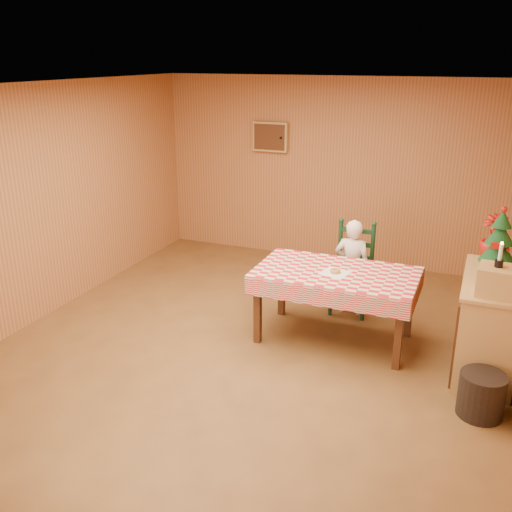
{
  "coord_description": "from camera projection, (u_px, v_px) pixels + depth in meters",
  "views": [
    {
      "loc": [
        2.05,
        -4.8,
        2.87
      ],
      "look_at": [
        0.0,
        0.2,
        0.95
      ],
      "focal_mm": 40.0,
      "sensor_mm": 36.0,
      "label": 1
    }
  ],
  "objects": [
    {
      "name": "crate",
      "position": [
        496.0,
        281.0,
        4.83
      ],
      "size": [
        0.32,
        0.32,
        0.25
      ],
      "primitive_type": "cube",
      "rotation": [
        0.0,
        0.0,
        -0.07
      ],
      "color": "tan",
      "rests_on": "shelf_unit"
    },
    {
      "name": "ladder_chair",
      "position": [
        353.0,
        270.0,
        6.61
      ],
      "size": [
        0.44,
        0.4,
        1.08
      ],
      "color": "black",
      "rests_on": "ground"
    },
    {
      "name": "storage_bin",
      "position": [
        481.0,
        395.0,
        4.74
      ],
      "size": [
        0.48,
        0.48,
        0.38
      ],
      "primitive_type": "cylinder",
      "rotation": [
        0.0,
        0.0,
        -0.3
      ],
      "color": "black",
      "rests_on": "ground"
    },
    {
      "name": "napkin",
      "position": [
        335.0,
        273.0,
        5.79
      ],
      "size": [
        0.31,
        0.31,
        0.0
      ],
      "primitive_type": "cube",
      "rotation": [
        0.0,
        0.0,
        -0.23
      ],
      "color": "white",
      "rests_on": "dining_table"
    },
    {
      "name": "seated_child",
      "position": [
        352.0,
        267.0,
        6.54
      ],
      "size": [
        0.41,
        0.27,
        1.12
      ],
      "primitive_type": "imported",
      "rotation": [
        0.0,
        0.0,
        3.14
      ],
      "color": "white",
      "rests_on": "ground"
    },
    {
      "name": "cabin_walls",
      "position": [
        268.0,
        164.0,
        5.73
      ],
      "size": [
        5.1,
        6.05,
        2.65
      ],
      "color": "#AF703F",
      "rests_on": "ground"
    },
    {
      "name": "ground",
      "position": [
        249.0,
        349.0,
        5.88
      ],
      "size": [
        6.0,
        6.0,
        0.0
      ],
      "primitive_type": "plane",
      "color": "brown",
      "rests_on": "ground"
    },
    {
      "name": "shelf_unit",
      "position": [
        487.0,
        324.0,
        5.38
      ],
      "size": [
        0.54,
        1.24,
        0.93
      ],
      "color": "tan",
      "rests_on": "ground"
    },
    {
      "name": "candle_set",
      "position": [
        499.0,
        260.0,
        4.77
      ],
      "size": [
        0.07,
        0.07,
        0.22
      ],
      "color": "black",
      "rests_on": "crate"
    },
    {
      "name": "dining_table",
      "position": [
        336.0,
        279.0,
        5.86
      ],
      "size": [
        1.66,
        0.96,
        0.77
      ],
      "color": "#4F2A15",
      "rests_on": "ground"
    },
    {
      "name": "donut",
      "position": [
        335.0,
        271.0,
        5.78
      ],
      "size": [
        0.14,
        0.14,
        0.04
      ],
      "primitive_type": "torus",
      "rotation": [
        0.0,
        0.0,
        -0.4
      ],
      "color": "#BC8143",
      "rests_on": "napkin"
    },
    {
      "name": "christmas_tree",
      "position": [
        499.0,
        241.0,
        5.34
      ],
      "size": [
        0.34,
        0.34,
        0.62
      ],
      "color": "#4F2A15",
      "rests_on": "shelf_unit"
    },
    {
      "name": "flower_arrangement",
      "position": [
        493.0,
        237.0,
        5.64
      ],
      "size": [
        0.29,
        0.29,
        0.45
      ],
      "primitive_type": "imported",
      "rotation": [
        0.0,
        0.0,
        0.13
      ],
      "color": "maroon",
      "rests_on": "shelf_unit"
    }
  ]
}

